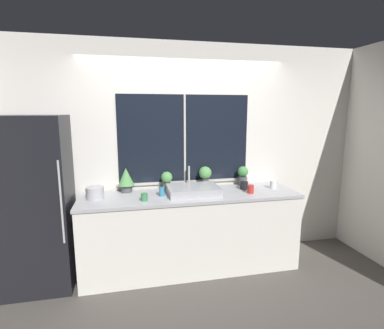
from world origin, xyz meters
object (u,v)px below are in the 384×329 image
(potted_plant_far_right, at_px, (243,175))
(kettle, at_px, (95,192))
(mug_white, at_px, (273,185))
(soap_bottle, at_px, (162,191))
(potted_plant_center_right, at_px, (205,175))
(mug_red, at_px, (251,189))
(refrigerator, at_px, (33,204))
(potted_plant_center_left, at_px, (167,179))
(mug_green, at_px, (144,197))
(mug_black, at_px, (244,185))
(potted_plant_far_left, at_px, (126,178))
(sink, at_px, (193,190))

(potted_plant_far_right, distance_m, kettle, 1.83)
(mug_white, bearing_deg, soap_bottle, -178.54)
(potted_plant_center_right, xyz_separation_m, mug_red, (0.46, -0.37, -0.12))
(soap_bottle, relative_size, mug_white, 1.41)
(refrigerator, distance_m, potted_plant_center_left, 1.47)
(potted_plant_center_left, relative_size, mug_green, 2.72)
(potted_plant_far_right, distance_m, mug_white, 0.40)
(mug_white, distance_m, mug_red, 0.39)
(refrigerator, bearing_deg, mug_green, -7.51)
(potted_plant_center_left, height_order, mug_black, potted_plant_center_left)
(mug_black, height_order, kettle, kettle)
(potted_plant_far_left, distance_m, soap_bottle, 0.48)
(sink, bearing_deg, potted_plant_far_left, 162.22)
(soap_bottle, height_order, kettle, kettle)
(potted_plant_center_right, height_order, mug_green, potted_plant_center_right)
(potted_plant_center_right, xyz_separation_m, mug_green, (-0.78, -0.40, -0.12))
(soap_bottle, bearing_deg, refrigerator, 179.65)
(sink, height_order, soap_bottle, sink)
(mug_green, bearing_deg, mug_red, 1.79)
(sink, bearing_deg, mug_white, 0.98)
(sink, height_order, mug_white, sink)
(refrigerator, bearing_deg, mug_red, -2.68)
(mug_white, bearing_deg, potted_plant_far_right, 144.34)
(mug_red, bearing_deg, potted_plant_far_left, 165.64)
(sink, xyz_separation_m, potted_plant_far_left, (-0.76, 0.24, 0.12))
(potted_plant_center_right, xyz_separation_m, potted_plant_far_right, (0.50, 0.00, -0.03))
(refrigerator, xyz_separation_m, kettle, (0.62, 0.04, 0.08))
(sink, height_order, mug_red, sink)
(potted_plant_center_left, relative_size, mug_red, 2.30)
(potted_plant_far_left, height_order, potted_plant_far_right, potted_plant_far_left)
(soap_bottle, relative_size, mug_black, 1.47)
(potted_plant_far_left, height_order, potted_plant_center_left, potted_plant_far_left)
(sink, xyz_separation_m, soap_bottle, (-0.37, -0.02, 0.01))
(mug_green, height_order, kettle, kettle)
(potted_plant_far_right, bearing_deg, refrigerator, -174.03)
(refrigerator, xyz_separation_m, soap_bottle, (1.35, -0.01, 0.06))
(potted_plant_center_right, xyz_separation_m, mug_black, (0.45, -0.18, -0.12))
(mug_red, bearing_deg, mug_white, 21.06)
(potted_plant_far_right, height_order, soap_bottle, potted_plant_far_right)
(mug_green, relative_size, kettle, 0.43)
(mug_white, bearing_deg, potted_plant_center_right, 164.53)
(mug_red, bearing_deg, refrigerator, 177.32)
(potted_plant_far_left, bearing_deg, mug_white, -7.21)
(mug_green, bearing_deg, refrigerator, 172.49)
(soap_bottle, relative_size, kettle, 0.72)
(potted_plant_far_left, xyz_separation_m, mug_green, (0.19, -0.40, -0.12))
(refrigerator, relative_size, mug_red, 18.71)
(mug_white, xyz_separation_m, mug_green, (-1.60, -0.18, -0.01))
(refrigerator, height_order, mug_red, refrigerator)
(sink, distance_m, potted_plant_far_right, 0.76)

